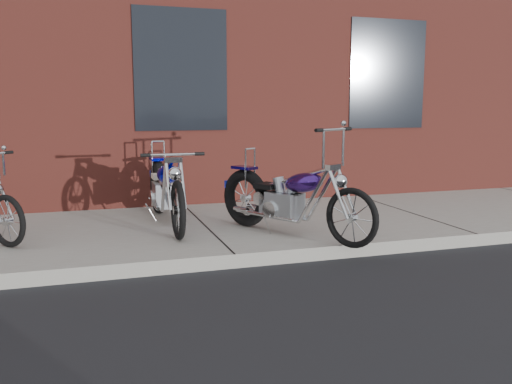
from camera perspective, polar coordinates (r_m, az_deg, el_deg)
name	(u,v)px	position (r m, az deg, el deg)	size (l,w,h in m)	color
ground	(235,269)	(5.64, -2.22, -8.05)	(120.00, 120.00, 0.00)	black
sidewalk	(204,230)	(7.03, -5.46, -4.05)	(22.00, 3.00, 0.15)	gray
building_brick	(143,5)	(13.49, -11.86, 18.74)	(22.00, 10.00, 8.00)	maroon
chopper_purple	(290,201)	(6.35, 3.62, -0.94)	(1.20, 2.04, 1.28)	black
chopper_blue	(166,191)	(7.06, -9.43, 0.07)	(0.58, 2.37, 1.03)	black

